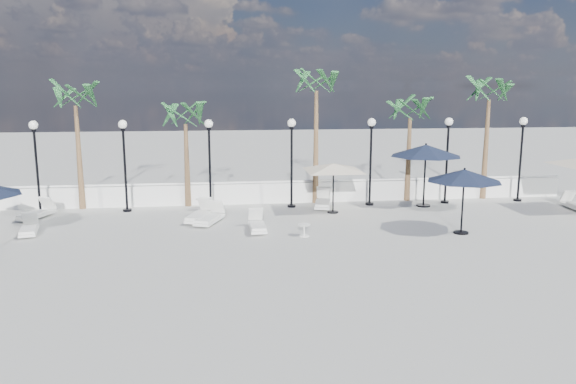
{
  "coord_description": "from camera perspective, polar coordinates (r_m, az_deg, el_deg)",
  "views": [
    {
      "loc": [
        -3.14,
        -17.28,
        5.21
      ],
      "look_at": [
        -0.7,
        2.15,
        1.5
      ],
      "focal_mm": 35.0,
      "sensor_mm": 36.0,
      "label": 1
    }
  ],
  "objects": [
    {
      "name": "lounger_3",
      "position": [
        21.78,
        -7.94,
        -2.57
      ],
      "size": [
        1.24,
        1.99,
        0.71
      ],
      "rotation": [
        0.0,
        0.0,
        -0.36
      ],
      "color": "white",
      "rests_on": "ground"
    },
    {
      "name": "lamppost_3",
      "position": [
        24.14,
        0.37,
        4.26
      ],
      "size": [
        0.36,
        0.36,
        3.84
      ],
      "color": "black",
      "rests_on": "ground"
    },
    {
      "name": "palm_2",
      "position": [
        24.96,
        2.91,
        10.5
      ],
      "size": [
        2.6,
        2.6,
        6.1
      ],
      "color": "brown",
      "rests_on": "ground"
    },
    {
      "name": "parasol_navy_mid",
      "position": [
        25.03,
        13.82,
        4.08
      ],
      "size": [
        3.11,
        3.11,
        2.79
      ],
      "color": "black",
      "rests_on": "ground"
    },
    {
      "name": "balustrade",
      "position": [
        25.42,
        0.07,
        -0.02
      ],
      "size": [
        26.0,
        0.3,
        1.01
      ],
      "color": "white",
      "rests_on": "ground"
    },
    {
      "name": "lamppost_4",
      "position": [
        24.84,
        8.42,
        4.33
      ],
      "size": [
        0.36,
        0.36,
        3.84
      ],
      "color": "black",
      "rests_on": "ground"
    },
    {
      "name": "side_table_2",
      "position": [
        19.75,
        1.65,
        -3.78
      ],
      "size": [
        0.45,
        0.45,
        0.44
      ],
      "color": "white",
      "rests_on": "ground"
    },
    {
      "name": "lounger_4",
      "position": [
        22.23,
        -8.89,
        -2.3
      ],
      "size": [
        1.19,
        2.07,
        0.74
      ],
      "rotation": [
        0.0,
        0.0,
        -0.3
      ],
      "color": "white",
      "rests_on": "ground"
    },
    {
      "name": "lamppost_6",
      "position": [
        27.55,
        22.64,
        4.24
      ],
      "size": [
        0.36,
        0.36,
        3.84
      ],
      "color": "black",
      "rests_on": "ground"
    },
    {
      "name": "parasol_cream_sq_a",
      "position": [
        23.15,
        4.65,
        2.89
      ],
      "size": [
        4.55,
        4.55,
        2.23
      ],
      "color": "black",
      "rests_on": "ground"
    },
    {
      "name": "palm_4",
      "position": [
        27.51,
        19.76,
        9.1
      ],
      "size": [
        2.6,
        2.6,
        5.7
      ],
      "color": "brown",
      "rests_on": "ground"
    },
    {
      "name": "ground",
      "position": [
        18.32,
        3.03,
        -5.81
      ],
      "size": [
        100.0,
        100.0,
        0.0
      ],
      "primitive_type": "plane",
      "color": "#ABABA6",
      "rests_on": "ground"
    },
    {
      "name": "palm_0",
      "position": [
        25.28,
        -20.79,
        8.51
      ],
      "size": [
        2.6,
        2.6,
        5.5
      ],
      "color": "brown",
      "rests_on": "ground"
    },
    {
      "name": "lounger_6",
      "position": [
        24.43,
        3.55,
        -1.02
      ],
      "size": [
        1.04,
        2.03,
        0.73
      ],
      "rotation": [
        0.0,
        0.0,
        -0.23
      ],
      "color": "white",
      "rests_on": "ground"
    },
    {
      "name": "palm_1",
      "position": [
        24.66,
        -10.38,
        7.17
      ],
      "size": [
        2.6,
        2.6,
        4.7
      ],
      "color": "brown",
      "rests_on": "ground"
    },
    {
      "name": "lounger_5",
      "position": [
        20.53,
        -3.14,
        -3.36
      ],
      "size": [
        0.6,
        1.76,
        0.65
      ],
      "rotation": [
        0.0,
        0.0,
        0.02
      ],
      "color": "white",
      "rests_on": "ground"
    },
    {
      "name": "lounger_2",
      "position": [
        22.07,
        -24.83,
        -3.38
      ],
      "size": [
        0.88,
        1.75,
        0.63
      ],
      "rotation": [
        0.0,
        0.0,
        0.21
      ],
      "color": "white",
      "rests_on": "ground"
    },
    {
      "name": "lounger_1",
      "position": [
        24.52,
        -24.18,
        -1.95
      ],
      "size": [
        1.17,
        1.9,
        0.68
      ],
      "rotation": [
        0.0,
        0.0,
        -0.36
      ],
      "color": "white",
      "rests_on": "ground"
    },
    {
      "name": "palm_3",
      "position": [
        26.08,
        12.31,
        7.71
      ],
      "size": [
        2.6,
        2.6,
        4.9
      ],
      "color": "brown",
      "rests_on": "ground"
    },
    {
      "name": "parasol_navy_right",
      "position": [
        20.72,
        17.47,
        1.58
      ],
      "size": [
        2.66,
        2.66,
        2.38
      ],
      "color": "black",
      "rests_on": "ground"
    },
    {
      "name": "lamppost_2",
      "position": [
        23.94,
        -7.99,
        4.1
      ],
      "size": [
        0.36,
        0.36,
        3.84
      ],
      "color": "black",
      "rests_on": "ground"
    },
    {
      "name": "side_table_1",
      "position": [
        24.0,
        -8.73,
        -1.18
      ],
      "size": [
        0.53,
        0.53,
        0.52
      ],
      "color": "white",
      "rests_on": "ground"
    },
    {
      "name": "lamppost_0",
      "position": [
        25.04,
        -24.25,
        3.55
      ],
      "size": [
        0.36,
        0.36,
        3.84
      ],
      "color": "black",
      "rests_on": "ground"
    },
    {
      "name": "lamppost_1",
      "position": [
        24.24,
        -16.31,
        3.86
      ],
      "size": [
        0.36,
        0.36,
        3.84
      ],
      "color": "black",
      "rests_on": "ground"
    },
    {
      "name": "lounger_7",
      "position": [
        26.97,
        27.18,
        -1.14
      ],
      "size": [
        0.72,
        1.77,
        0.65
      ],
      "rotation": [
        0.0,
        0.0,
        -0.09
      ],
      "color": "white",
      "rests_on": "ground"
    },
    {
      "name": "lamppost_5",
      "position": [
        25.99,
        15.9,
        4.31
      ],
      "size": [
        0.36,
        0.36,
        3.84
      ],
      "color": "black",
      "rests_on": "ground"
    }
  ]
}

